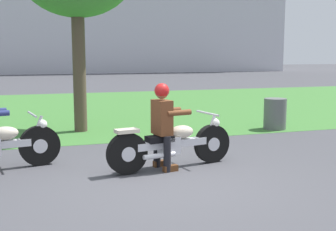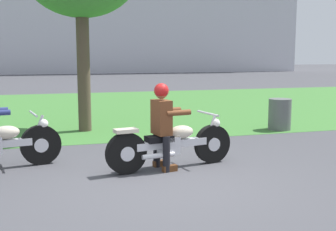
# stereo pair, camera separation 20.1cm
# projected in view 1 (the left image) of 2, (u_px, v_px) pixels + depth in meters

# --- Properties ---
(ground) EXTENTS (120.00, 120.00, 0.00)m
(ground) POSITION_uv_depth(u_px,v_px,m) (165.00, 183.00, 6.30)
(ground) COLOR #424247
(grass_verge) EXTENTS (60.00, 12.00, 0.01)m
(grass_verge) POSITION_uv_depth(u_px,v_px,m) (87.00, 109.00, 14.83)
(grass_verge) COLOR #3D7533
(grass_verge) RESTS_ON ground
(motorcycle_lead) EXTENTS (2.23, 0.73, 0.89)m
(motorcycle_lead) POSITION_uv_depth(u_px,v_px,m) (172.00, 144.00, 7.09)
(motorcycle_lead) COLOR black
(motorcycle_lead) RESTS_ON ground
(rider_lead) EXTENTS (0.60, 0.53, 1.41)m
(rider_lead) POSITION_uv_depth(u_px,v_px,m) (163.00, 119.00, 6.95)
(rider_lead) COLOR black
(rider_lead) RESTS_ON ground
(trash_can) EXTENTS (0.55, 0.55, 0.77)m
(trash_can) POSITION_uv_depth(u_px,v_px,m) (275.00, 114.00, 10.77)
(trash_can) COLOR #595E5B
(trash_can) RESTS_ON ground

